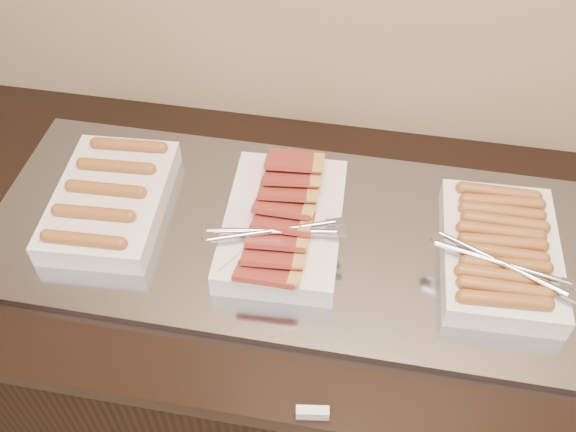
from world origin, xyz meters
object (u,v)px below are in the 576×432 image
(dish_center, at_px, (282,222))
(dish_right, at_px, (500,252))
(warming_tray, at_px, (287,236))
(dish_left, at_px, (110,199))
(counter, at_px, (296,353))

(dish_center, height_order, dish_right, dish_center)
(warming_tray, relative_size, dish_left, 3.56)
(counter, relative_size, warming_tray, 1.72)
(warming_tray, relative_size, dish_right, 3.65)
(warming_tray, height_order, dish_center, dish_center)
(warming_tray, bearing_deg, dish_center, -148.54)
(warming_tray, height_order, dish_left, dish_left)
(warming_tray, relative_size, dish_center, 3.34)
(counter, distance_m, dish_right, 0.63)
(counter, height_order, dish_left, dish_left)
(counter, height_order, warming_tray, warming_tray)
(warming_tray, distance_m, dish_center, 0.04)
(dish_left, height_order, dish_center, dish_center)
(counter, relative_size, dish_center, 5.73)
(counter, xyz_separation_m, dish_left, (-0.39, 0.00, 0.50))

